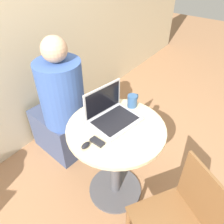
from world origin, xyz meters
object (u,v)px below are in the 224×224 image
(laptop, at_px, (111,114))
(cell_phone, at_px, (97,142))
(chair_empty, at_px, (178,221))
(person_seated, at_px, (61,112))

(laptop, relative_size, cell_phone, 3.66)
(chair_empty, bearing_deg, laptop, 72.10)
(cell_phone, distance_m, person_seated, 0.78)
(laptop, distance_m, person_seated, 0.69)
(laptop, distance_m, cell_phone, 0.25)
(cell_phone, xyz_separation_m, chair_empty, (0.02, -0.60, -0.34))
(cell_phone, relative_size, person_seated, 0.08)
(cell_phone, height_order, person_seated, person_seated)
(cell_phone, bearing_deg, person_seated, 67.85)
(laptop, xyz_separation_m, cell_phone, (-0.24, -0.06, -0.04))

